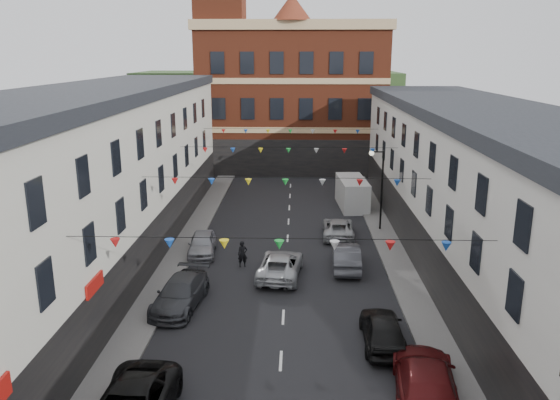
# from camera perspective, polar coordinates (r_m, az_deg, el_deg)

# --- Properties ---
(ground) EXTENTS (160.00, 160.00, 0.00)m
(ground) POSITION_cam_1_polar(r_m,az_deg,el_deg) (27.69, 0.34, -12.15)
(ground) COLOR black
(ground) RESTS_ON ground
(pavement_left) EXTENTS (1.80, 64.00, 0.15)m
(pavement_left) POSITION_cam_1_polar(r_m,az_deg,el_deg) (30.39, -12.87, -9.82)
(pavement_left) COLOR #605E5B
(pavement_left) RESTS_ON ground
(pavement_right) EXTENTS (1.80, 64.00, 0.15)m
(pavement_right) POSITION_cam_1_polar(r_m,az_deg,el_deg) (30.11, 13.90, -10.13)
(pavement_right) COLOR #605E5B
(pavement_right) RESTS_ON ground
(terrace_left) EXTENTS (8.40, 56.00, 10.70)m
(terrace_left) POSITION_cam_1_polar(r_m,az_deg,el_deg) (29.40, -23.21, -0.60)
(terrace_left) COLOR beige
(terrace_left) RESTS_ON ground
(terrace_right) EXTENTS (8.40, 56.00, 9.70)m
(terrace_right) POSITION_cam_1_polar(r_m,az_deg,el_deg) (29.03, 24.36, -1.94)
(terrace_right) COLOR beige
(terrace_right) RESTS_ON ground
(civic_building) EXTENTS (20.60, 13.30, 18.50)m
(civic_building) POSITION_cam_1_polar(r_m,az_deg,el_deg) (62.75, 1.26, 10.87)
(civic_building) COLOR maroon
(civic_building) RESTS_ON ground
(clock_tower) EXTENTS (5.60, 5.60, 30.00)m
(clock_tower) POSITION_cam_1_polar(r_m,az_deg,el_deg) (60.23, -6.21, 17.09)
(clock_tower) COLOR maroon
(clock_tower) RESTS_ON ground
(distant_hill) EXTENTS (40.00, 14.00, 10.00)m
(distant_hill) POSITION_cam_1_polar(r_m,az_deg,el_deg) (87.10, -1.26, 9.95)
(distant_hill) COLOR #2B4922
(distant_hill) RESTS_ON ground
(street_lamp) EXTENTS (1.10, 0.36, 6.00)m
(street_lamp) POSITION_cam_1_polar(r_m,az_deg,el_deg) (40.05, 10.29, 2.16)
(street_lamp) COLOR black
(street_lamp) RESTS_ON ground
(car_left_d) EXTENTS (2.66, 5.31, 1.48)m
(car_left_d) POSITION_cam_1_polar(r_m,az_deg,el_deg) (28.90, -10.38, -9.57)
(car_left_d) COLOR #37393E
(car_left_d) RESTS_ON ground
(car_left_e) EXTENTS (2.03, 4.32, 1.43)m
(car_left_e) POSITION_cam_1_polar(r_m,az_deg,el_deg) (35.89, -8.13, -4.56)
(car_left_e) COLOR #9A9BA2
(car_left_e) RESTS_ON ground
(car_right_c) EXTENTS (3.01, 5.90, 1.64)m
(car_right_c) POSITION_cam_1_polar(r_m,az_deg,el_deg) (22.19, 14.95, -17.74)
(car_right_c) COLOR #511011
(car_right_c) RESTS_ON ground
(car_right_d) EXTENTS (1.88, 4.50, 1.52)m
(car_right_d) POSITION_cam_1_polar(r_m,az_deg,el_deg) (25.39, 10.71, -13.17)
(car_right_d) COLOR black
(car_right_d) RESTS_ON ground
(car_right_e) EXTENTS (1.75, 4.66, 1.52)m
(car_right_e) POSITION_cam_1_polar(r_m,az_deg,el_deg) (33.53, 6.92, -5.87)
(car_right_e) COLOR #46474D
(car_right_e) RESTS_ON ground
(car_right_f) EXTENTS (2.33, 4.74, 1.30)m
(car_right_f) POSITION_cam_1_polar(r_m,az_deg,el_deg) (39.21, 6.09, -2.90)
(car_right_f) COLOR #A7A9AC
(car_right_f) RESTS_ON ground
(moving_car) EXTENTS (2.84, 5.30, 1.42)m
(moving_car) POSITION_cam_1_polar(r_m,az_deg,el_deg) (32.16, 0.04, -6.78)
(moving_car) COLOR #B0B2B7
(moving_car) RESTS_ON ground
(white_van) EXTENTS (2.50, 5.68, 2.45)m
(white_van) POSITION_cam_1_polar(r_m,az_deg,el_deg) (46.76, 7.54, 0.73)
(white_van) COLOR beige
(white_van) RESTS_ON ground
(pedestrian) EXTENTS (0.68, 0.53, 1.64)m
(pedestrian) POSITION_cam_1_polar(r_m,az_deg,el_deg) (33.55, -3.94, -5.67)
(pedestrian) COLOR black
(pedestrian) RESTS_ON ground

